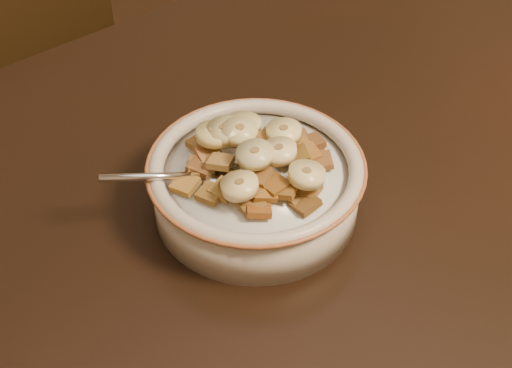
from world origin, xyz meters
TOP-DOWN VIEW (x-y plane):
  - table at (0.00, 0.00)m, footprint 1.42×0.93m
  - chair at (-0.12, 0.57)m, footprint 0.52×0.52m
  - cereal_bowl at (-0.15, 0.09)m, footprint 0.18×0.18m
  - milk at (-0.15, 0.09)m, footprint 0.15×0.15m
  - spoon at (-0.18, 0.10)m, footprint 0.05×0.05m
  - cereal_square_0 at (-0.22, 0.11)m, footprint 0.03×0.03m
  - cereal_square_1 at (-0.20, 0.08)m, footprint 0.03×0.03m
  - cereal_square_2 at (-0.17, 0.05)m, footprint 0.03×0.03m
  - cereal_square_3 at (-0.10, 0.07)m, footprint 0.03×0.03m
  - cereal_square_4 at (-0.16, 0.05)m, footprint 0.02×0.02m
  - cereal_square_5 at (-0.19, 0.07)m, footprint 0.03×0.03m
  - cereal_square_6 at (-0.12, 0.07)m, footprint 0.03×0.03m
  - cereal_square_7 at (-0.10, 0.09)m, footprint 0.03×0.03m
  - cereal_square_8 at (-0.18, 0.04)m, footprint 0.03×0.03m
  - cereal_square_9 at (-0.19, 0.05)m, footprint 0.02×0.02m
  - cereal_square_10 at (-0.18, 0.14)m, footprint 0.02×0.02m
  - cereal_square_11 at (-0.10, 0.06)m, footprint 0.03×0.03m
  - cereal_square_12 at (-0.16, 0.04)m, footprint 0.03×0.03m
  - cereal_square_13 at (-0.18, 0.12)m, footprint 0.03×0.03m
  - cereal_square_14 at (-0.15, 0.03)m, footprint 0.02×0.02m
  - cereal_square_15 at (-0.18, 0.06)m, footprint 0.03×0.03m
  - cereal_square_16 at (-0.12, 0.10)m, footprint 0.03×0.03m
  - cereal_square_17 at (-0.15, 0.13)m, footprint 0.03×0.03m
  - cereal_square_18 at (-0.14, 0.04)m, footprint 0.03×0.03m
  - cereal_square_19 at (-0.11, 0.11)m, footprint 0.03×0.03m
  - cereal_square_20 at (-0.18, 0.12)m, footprint 0.02×0.02m
  - cereal_square_21 at (-0.19, 0.08)m, footprint 0.03×0.03m
  - cereal_square_22 at (-0.19, 0.11)m, footprint 0.03×0.03m
  - cereal_square_23 at (-0.17, 0.07)m, footprint 0.03×0.03m
  - cereal_square_24 at (-0.09, 0.08)m, footprint 0.03×0.03m
  - cereal_square_25 at (-0.19, 0.11)m, footprint 0.03×0.03m
  - cereal_square_26 at (-0.13, 0.09)m, footprint 0.03×0.03m
  - cereal_square_27 at (-0.11, 0.08)m, footprint 0.02×0.02m
  - cereal_square_28 at (-0.19, 0.11)m, footprint 0.03×0.03m
  - cereal_square_29 at (-0.11, 0.07)m, footprint 0.03×0.03m
  - cereal_square_30 at (-0.15, 0.03)m, footprint 0.02×0.02m
  - cereal_square_31 at (-0.18, 0.10)m, footprint 0.03×0.03m
  - banana_slice_0 at (-0.16, 0.12)m, footprint 0.04×0.04m
  - banana_slice_1 at (-0.12, 0.09)m, footprint 0.04×0.04m
  - banana_slice_2 at (-0.16, 0.12)m, footprint 0.04×0.04m
  - banana_slice_3 at (-0.14, 0.13)m, footprint 0.04×0.04m
  - banana_slice_4 at (-0.19, 0.06)m, footprint 0.03×0.03m
  - banana_slice_5 at (-0.17, 0.12)m, footprint 0.04×0.04m
  - banana_slice_6 at (-0.14, 0.07)m, footprint 0.04×0.04m
  - banana_slice_7 at (-0.15, 0.11)m, footprint 0.04×0.04m
  - banana_slice_8 at (-0.14, 0.04)m, footprint 0.04×0.04m
  - banana_slice_9 at (-0.16, 0.08)m, footprint 0.04×0.04m

SIDE VIEW (x-z plane):
  - chair at x=-0.12m, z-range 0.00..0.90m
  - table at x=0.00m, z-range 0.71..0.75m
  - cereal_bowl at x=-0.15m, z-range 0.75..0.79m
  - milk at x=-0.15m, z-range 0.79..0.80m
  - spoon at x=-0.18m, z-range 0.79..0.80m
  - cereal_square_30 at x=-0.15m, z-range 0.79..0.80m
  - cereal_square_19 at x=-0.11m, z-range 0.79..0.80m
  - cereal_square_3 at x=-0.10m, z-range 0.79..0.81m
  - cereal_square_14 at x=-0.15m, z-range 0.79..0.81m
  - cereal_square_18 at x=-0.14m, z-range 0.80..0.81m
  - cereal_square_11 at x=-0.10m, z-range 0.80..0.81m
  - cereal_square_24 at x=-0.09m, z-range 0.80..0.81m
  - cereal_square_0 at x=-0.22m, z-range 0.80..0.81m
  - cereal_square_8 at x=-0.18m, z-range 0.80..0.81m
  - cereal_square_7 at x=-0.10m, z-range 0.80..0.81m
  - cereal_square_29 at x=-0.11m, z-range 0.80..0.81m
  - cereal_square_1 at x=-0.20m, z-range 0.80..0.81m
  - cereal_square_9 at x=-0.19m, z-range 0.80..0.81m
  - cereal_square_10 at x=-0.18m, z-range 0.80..0.81m
  - cereal_square_15 at x=-0.18m, z-range 0.80..0.81m
  - cereal_square_21 at x=-0.19m, z-range 0.80..0.81m
  - cereal_square_22 at x=-0.19m, z-range 0.80..0.81m
  - cereal_square_27 at x=-0.11m, z-range 0.80..0.81m
  - cereal_square_25 at x=-0.19m, z-range 0.80..0.81m
  - cereal_square_28 at x=-0.19m, z-range 0.80..0.81m
  - cereal_square_20 at x=-0.18m, z-range 0.80..0.81m
  - cereal_square_13 at x=-0.18m, z-range 0.80..0.81m
  - cereal_square_6 at x=-0.12m, z-range 0.80..0.81m
  - cereal_square_12 at x=-0.16m, z-range 0.80..0.81m
  - cereal_square_16 at x=-0.12m, z-range 0.80..0.81m
  - cereal_square_2 at x=-0.17m, z-range 0.80..0.82m
  - cereal_square_17 at x=-0.15m, z-range 0.80..0.81m
  - cereal_square_4 at x=-0.16m, z-range 0.81..0.81m
  - cereal_square_5 at x=-0.19m, z-range 0.80..0.82m
  - cereal_square_31 at x=-0.18m, z-range 0.81..0.82m
  - cereal_square_23 at x=-0.17m, z-range 0.81..0.82m
  - banana_slice_3 at x=-0.14m, z-range 0.81..0.82m
  - cereal_square_26 at x=-0.13m, z-range 0.81..0.82m
  - banana_slice_0 at x=-0.16m, z-range 0.81..0.82m
  - banana_slice_4 at x=-0.19m, z-range 0.81..0.83m
  - banana_slice_8 at x=-0.14m, z-range 0.81..0.83m
  - banana_slice_5 at x=-0.17m, z-range 0.81..0.83m
  - banana_slice_1 at x=-0.12m, z-range 0.82..0.83m
  - banana_slice_6 at x=-0.14m, z-range 0.82..0.83m
  - banana_slice_2 at x=-0.16m, z-range 0.82..0.83m
  - banana_slice_7 at x=-0.15m, z-range 0.82..0.83m
  - banana_slice_9 at x=-0.16m, z-range 0.82..0.83m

